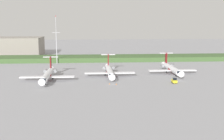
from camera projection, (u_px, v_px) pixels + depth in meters
name	position (u px, v px, depth m)	size (l,w,h in m)	color
ground_plane	(109.00, 69.00, 152.27)	(500.00, 500.00, 0.00)	#939399
grass_berm	(106.00, 58.00, 186.12)	(320.00, 20.00, 2.82)	#426033
regional_jet_nearest	(48.00, 74.00, 123.40)	(22.81, 31.00, 9.00)	white
regional_jet_second	(110.00, 71.00, 132.75)	(22.81, 31.00, 9.00)	white
regional_jet_third	(171.00, 68.00, 139.49)	(22.81, 31.00, 9.00)	white
antenna_mast	(56.00, 44.00, 170.90)	(4.40, 0.50, 28.20)	#B2B2B7
distant_hangar	(9.00, 46.00, 211.52)	(47.84, 27.01, 13.36)	gray
baggage_tug	(174.00, 81.00, 117.86)	(1.72, 3.20, 2.30)	yellow
safety_cone_front_marker	(110.00, 84.00, 115.91)	(0.44, 0.44, 0.55)	orange
safety_cone_mid_marker	(116.00, 84.00, 115.37)	(0.44, 0.44, 0.55)	orange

